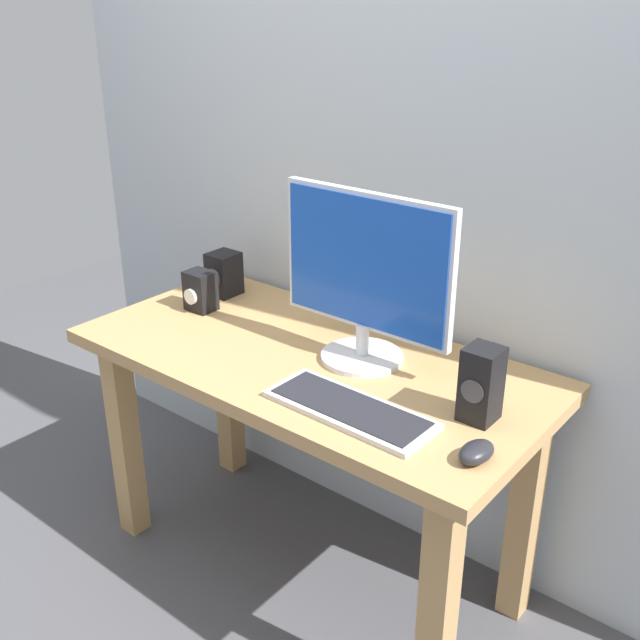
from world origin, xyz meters
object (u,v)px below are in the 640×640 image
Objects in this scene: speaker_right at (481,384)px; speaker_left at (224,274)px; keyboard_primary at (350,409)px; mouse at (476,452)px; audio_controller at (200,291)px; monitor at (366,276)px; desk at (309,396)px.

speaker_right is 1.07m from speaker_left.
mouse reaches higher than keyboard_primary.
keyboard_primary is at bearing -24.04° from speaker_left.
speaker_left is 0.15m from audio_controller.
mouse is 1.11m from audio_controller.
audio_controller is at bearing 177.76° from speaker_right.
keyboard_primary is at bearing -15.60° from audio_controller.
speaker_right is (0.26, 0.17, 0.09)m from keyboard_primary.
mouse is (0.34, 0.01, 0.01)m from keyboard_primary.
speaker_left is at bearing 171.56° from monitor.
speaker_right is 1.02m from audio_controller.
speaker_left reaches higher than audio_controller.
mouse is (0.62, -0.17, 0.15)m from desk.
speaker_left is at bearing 170.15° from speaker_right.
keyboard_primary is at bearing -146.44° from speaker_right.
desk is 0.52m from audio_controller.
mouse is at bearing -63.59° from speaker_right.
monitor is 5.18× the size of mouse.
monitor is 2.81× the size of speaker_right.
speaker_right reaches higher than audio_controller.
keyboard_primary is 3.03× the size of speaker_left.
audio_controller is at bearing 164.40° from keyboard_primary.
speaker_left is at bearing 104.89° from audio_controller.
speaker_right reaches higher than speaker_left.
audio_controller is (-0.48, 0.03, 0.20)m from desk.
mouse is at bearing 1.90° from keyboard_primary.
keyboard_primary is at bearing -60.78° from monitor.
keyboard_primary is 0.32m from speaker_right.
desk is 0.66m from mouse.
speaker_left is (-0.80, 0.35, 0.06)m from keyboard_primary.
keyboard_primary is (0.14, -0.26, -0.24)m from monitor.
audio_controller is at bearing 176.07° from mouse.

